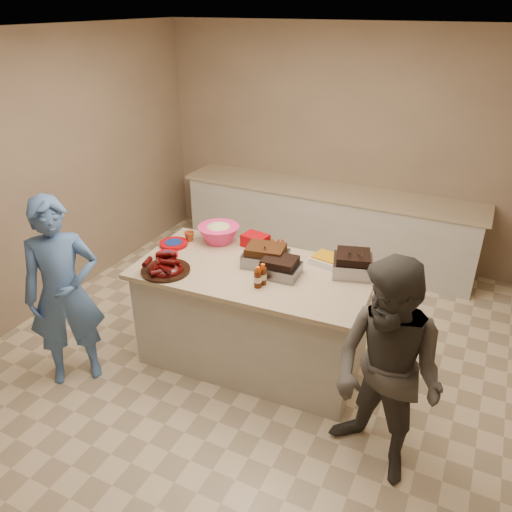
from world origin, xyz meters
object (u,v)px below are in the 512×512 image
at_px(roasting_pan, 352,273).
at_px(bbq_bottle_b, 263,284).
at_px(guest_blue, 80,373).
at_px(coleslaw_bowl, 219,241).
at_px(rib_platter, 166,271).
at_px(bbq_bottle_a, 258,287).
at_px(plastic_cup, 190,241).
at_px(guest_gray, 373,463).
at_px(island, 254,358).
at_px(mustard_bottle, 248,264).

bearing_deg(roasting_pan, bbq_bottle_b, -156.88).
bearing_deg(guest_blue, coleslaw_bowl, 13.74).
height_order(roasting_pan, guest_blue, roasting_pan).
xyz_separation_m(rib_platter, roasting_pan, (1.38, 0.64, 0.00)).
xyz_separation_m(roasting_pan, guest_blue, (-2.01, -1.14, -0.91)).
relative_size(rib_platter, roasting_pan, 1.30).
distance_m(rib_platter, guest_blue, 1.22).
relative_size(roasting_pan, bbq_bottle_b, 1.77).
distance_m(bbq_bottle_a, plastic_cup, 1.04).
xyz_separation_m(rib_platter, guest_gray, (1.89, -0.32, -0.91)).
relative_size(island, plastic_cup, 20.39).
xyz_separation_m(coleslaw_bowl, bbq_bottle_b, (0.69, -0.52, -0.00)).
height_order(mustard_bottle, guest_blue, mustard_bottle).
bearing_deg(mustard_bottle, rib_platter, -142.81).
bearing_deg(mustard_bottle, plastic_cup, 166.50).
bearing_deg(rib_platter, guest_blue, -141.53).
distance_m(rib_platter, coleslaw_bowl, 0.69).
distance_m(roasting_pan, guest_gray, 1.42).
bearing_deg(mustard_bottle, guest_blue, -142.12).
height_order(rib_platter, bbq_bottle_a, bbq_bottle_a).
relative_size(island, bbq_bottle_b, 11.04).
height_order(bbq_bottle_a, mustard_bottle, bbq_bottle_a).
bearing_deg(guest_blue, guest_gray, -40.07).
bearing_deg(guest_blue, bbq_bottle_a, -20.91).
bearing_deg(roasting_pan, bbq_bottle_a, -154.32).
bearing_deg(coleslaw_bowl, plastic_cup, -157.03).
distance_m(roasting_pan, plastic_cup, 1.52).
xyz_separation_m(rib_platter, mustard_bottle, (0.55, 0.41, 0.00)).
relative_size(bbq_bottle_a, guest_blue, 0.11).
bearing_deg(coleslaw_bowl, guest_gray, -29.47).
height_order(island, roasting_pan, roasting_pan).
bearing_deg(island, rib_platter, -154.33).
bearing_deg(plastic_cup, island, -17.01).
bearing_deg(plastic_cup, mustard_bottle, -13.50).
bearing_deg(guest_gray, mustard_bottle, 177.21).
bearing_deg(rib_platter, island, 28.68).
bearing_deg(bbq_bottle_a, guest_gray, -21.13).
height_order(island, mustard_bottle, mustard_bottle).
xyz_separation_m(bbq_bottle_b, guest_gray, (1.09, -0.49, -0.91)).
bearing_deg(rib_platter, bbq_bottle_b, 11.55).
bearing_deg(plastic_cup, roasting_pan, 2.14).
height_order(coleslaw_bowl, plastic_cup, coleslaw_bowl).
relative_size(rib_platter, guest_blue, 0.25).
height_order(roasting_pan, coleslaw_bowl, coleslaw_bowl).
xyz_separation_m(roasting_pan, plastic_cup, (-1.52, -0.06, 0.00)).
height_order(rib_platter, mustard_bottle, rib_platter).
height_order(coleslaw_bowl, guest_gray, coleslaw_bowl).
relative_size(bbq_bottle_b, mustard_bottle, 1.63).
xyz_separation_m(roasting_pan, mustard_bottle, (-0.83, -0.22, 0.00)).
height_order(bbq_bottle_a, bbq_bottle_b, same).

